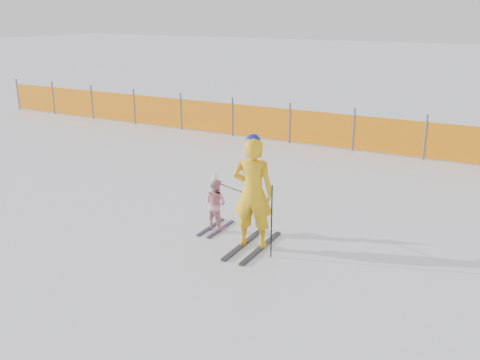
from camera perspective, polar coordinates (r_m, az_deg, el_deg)
name	(u,v)px	position (r m, az deg, el deg)	size (l,w,h in m)	color
ground	(227,240)	(9.65, -1.41, -6.46)	(120.00, 120.00, 0.00)	white
adult	(253,192)	(9.03, 1.37, -1.31)	(0.79, 1.47, 2.02)	black
child	(215,203)	(9.95, -2.65, -2.46)	(0.51, 0.92, 1.14)	black
ski_poles	(256,209)	(9.04, 1.72, -3.06)	(1.32, 0.56, 1.27)	black
safety_fence	(202,116)	(17.93, -4.07, 6.86)	(17.86, 0.06, 1.25)	#595960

